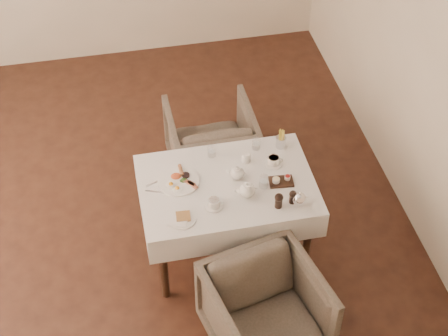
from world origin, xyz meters
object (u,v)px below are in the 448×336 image
object	(u,v)px
table	(227,195)
teapot_centre	(237,172)
armchair_far	(211,142)
breakfast_plate	(179,180)
armchair_near	(266,313)

from	to	relation	value
table	teapot_centre	xyz separation A→B (m)	(0.08, 0.04, 0.17)
armchair_far	teapot_centre	size ratio (longest dim) A/B	5.11
table	breakfast_plate	size ratio (longest dim) A/B	4.18
armchair_far	teapot_centre	distance (m)	1.00
armchair_far	teapot_centre	world-z (taller)	teapot_centre
table	teapot_centre	distance (m)	0.20
armchair_far	breakfast_plate	bearing A→B (deg)	63.78
breakfast_plate	teapot_centre	size ratio (longest dim) A/B	2.11
armchair_near	table	bearing A→B (deg)	82.69
table	armchair_far	size ratio (longest dim) A/B	1.72
armchair_near	breakfast_plate	bearing A→B (deg)	100.86
armchair_near	teapot_centre	size ratio (longest dim) A/B	5.21
armchair_near	teapot_centre	bearing A→B (deg)	77.18
teapot_centre	table	bearing A→B (deg)	-128.93
armchair_far	table	bearing A→B (deg)	85.96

